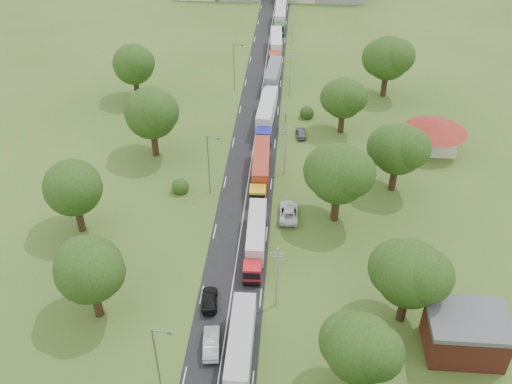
# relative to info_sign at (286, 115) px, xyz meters

# --- Properties ---
(ground) EXTENTS (260.00, 260.00, 0.00)m
(ground) POSITION_rel_info_sign_xyz_m (-5.20, -35.00, -3.00)
(ground) COLOR #354E1A
(ground) RESTS_ON ground
(road) EXTENTS (8.00, 200.00, 0.04)m
(road) POSITION_rel_info_sign_xyz_m (-5.20, -15.00, -3.00)
(road) COLOR black
(road) RESTS_ON ground
(info_sign) EXTENTS (0.12, 3.10, 4.10)m
(info_sign) POSITION_rel_info_sign_xyz_m (0.00, 0.00, 0.00)
(info_sign) COLOR slate
(info_sign) RESTS_ON ground
(pole_1) EXTENTS (1.60, 0.24, 9.00)m
(pole_1) POSITION_rel_info_sign_xyz_m (0.30, -42.00, 1.68)
(pole_1) COLOR gray
(pole_1) RESTS_ON ground
(pole_2) EXTENTS (1.60, 0.24, 9.00)m
(pole_2) POSITION_rel_info_sign_xyz_m (0.30, -14.00, 1.68)
(pole_2) COLOR gray
(pole_2) RESTS_ON ground
(pole_3) EXTENTS (1.60, 0.24, 9.00)m
(pole_3) POSITION_rel_info_sign_xyz_m (0.30, 14.00, 1.68)
(pole_3) COLOR gray
(pole_3) RESTS_ON ground
(pole_4) EXTENTS (1.60, 0.24, 9.00)m
(pole_4) POSITION_rel_info_sign_xyz_m (0.30, 42.00, 1.68)
(pole_4) COLOR gray
(pole_4) RESTS_ON ground
(lamp_0) EXTENTS (2.03, 0.22, 10.00)m
(lamp_0) POSITION_rel_info_sign_xyz_m (-10.55, -55.00, 2.55)
(lamp_0) COLOR slate
(lamp_0) RESTS_ON ground
(lamp_1) EXTENTS (2.03, 0.22, 10.00)m
(lamp_1) POSITION_rel_info_sign_xyz_m (-10.55, -20.00, 2.55)
(lamp_1) COLOR slate
(lamp_1) RESTS_ON ground
(lamp_2) EXTENTS (2.03, 0.22, 10.00)m
(lamp_2) POSITION_rel_info_sign_xyz_m (-10.55, 15.00, 2.55)
(lamp_2) COLOR slate
(lamp_2) RESTS_ON ground
(tree_2) EXTENTS (8.00, 8.00, 10.10)m
(tree_2) POSITION_rel_info_sign_xyz_m (8.79, -52.86, 3.59)
(tree_2) COLOR #382616
(tree_2) RESTS_ON ground
(tree_3) EXTENTS (8.80, 8.80, 11.07)m
(tree_3) POSITION_rel_info_sign_xyz_m (14.79, -42.84, 4.22)
(tree_3) COLOR #382616
(tree_3) RESTS_ON ground
(tree_4) EXTENTS (9.60, 9.60, 12.05)m
(tree_4) POSITION_rel_info_sign_xyz_m (7.79, -24.83, 4.85)
(tree_4) COLOR #382616
(tree_4) RESTS_ON ground
(tree_5) EXTENTS (8.80, 8.80, 11.07)m
(tree_5) POSITION_rel_info_sign_xyz_m (16.79, -16.84, 4.22)
(tree_5) COLOR #382616
(tree_5) RESTS_ON ground
(tree_6) EXTENTS (8.00, 8.00, 10.10)m
(tree_6) POSITION_rel_info_sign_xyz_m (9.79, 0.14, 3.59)
(tree_6) COLOR #382616
(tree_6) RESTS_ON ground
(tree_7) EXTENTS (9.60, 9.60, 12.05)m
(tree_7) POSITION_rel_info_sign_xyz_m (18.79, 15.17, 4.85)
(tree_7) COLOR #382616
(tree_7) RESTS_ON ground
(tree_10) EXTENTS (8.80, 8.80, 11.07)m
(tree_10) POSITION_rel_info_sign_xyz_m (-20.21, -44.84, 4.22)
(tree_10) COLOR #382616
(tree_10) RESTS_ON ground
(tree_11) EXTENTS (8.80, 8.80, 11.07)m
(tree_11) POSITION_rel_info_sign_xyz_m (-27.21, -29.84, 4.22)
(tree_11) COLOR #382616
(tree_11) RESTS_ON ground
(tree_12) EXTENTS (9.60, 9.60, 12.05)m
(tree_12) POSITION_rel_info_sign_xyz_m (-21.21, -9.83, 4.85)
(tree_12) COLOR #382616
(tree_12) RESTS_ON ground
(tree_13) EXTENTS (8.80, 8.80, 11.07)m
(tree_13) POSITION_rel_info_sign_xyz_m (-29.21, 10.16, 4.22)
(tree_13) COLOR #382616
(tree_13) RESTS_ON ground
(house_brick) EXTENTS (8.60, 6.60, 5.20)m
(house_brick) POSITION_rel_info_sign_xyz_m (20.80, -47.00, -0.35)
(house_brick) COLOR maroon
(house_brick) RESTS_ON ground
(house_cream) EXTENTS (10.08, 10.08, 5.80)m
(house_cream) POSITION_rel_info_sign_xyz_m (24.80, -5.00, 0.64)
(house_cream) COLOR beige
(house_cream) RESTS_ON ground
(truck_0) EXTENTS (2.56, 14.44, 4.00)m
(truck_0) POSITION_rel_info_sign_xyz_m (-3.10, -50.92, -0.88)
(truck_0) COLOR white
(truck_0) RESTS_ON ground
(truck_1) EXTENTS (2.61, 13.53, 3.75)m
(truck_1) POSITION_rel_info_sign_xyz_m (-2.84, -32.25, -1.01)
(truck_1) COLOR red
(truck_1) RESTS_ON ground
(truck_2) EXTENTS (2.87, 14.53, 4.02)m
(truck_2) POSITION_rel_info_sign_xyz_m (-3.31, -15.92, -0.87)
(truck_2) COLOR gold
(truck_2) RESTS_ON ground
(truck_3) EXTENTS (3.26, 15.32, 4.23)m
(truck_3) POSITION_rel_info_sign_xyz_m (-3.46, 1.05, -0.76)
(truck_3) COLOR #192096
(truck_3) RESTS_ON ground
(truck_4) EXTENTS (3.09, 14.53, 4.02)m
(truck_4) POSITION_rel_info_sign_xyz_m (-3.11, 17.16, -0.87)
(truck_4) COLOR silver
(truck_4) RESTS_ON ground
(truck_5) EXTENTS (3.08, 14.67, 4.06)m
(truck_5) POSITION_rel_info_sign_xyz_m (-3.32, 34.58, -0.85)
(truck_5) COLOR #B5351B
(truck_5) RESTS_ON ground
(truck_6) EXTENTS (2.72, 15.16, 4.20)m
(truck_6) POSITION_rel_info_sign_xyz_m (-3.12, 52.58, -0.77)
(truck_6) COLOR #225C2B
(truck_6) RESTS_ON ground
(car_lane_mid) EXTENTS (2.30, 5.14, 1.64)m
(car_lane_mid) POSITION_rel_info_sign_xyz_m (-6.47, -48.82, -2.18)
(car_lane_mid) COLOR #ABAEB3
(car_lane_mid) RESTS_ON ground
(car_lane_rear) EXTENTS (2.38, 4.79, 1.34)m
(car_lane_rear) POSITION_rel_info_sign_xyz_m (-7.60, -42.29, -2.33)
(car_lane_rear) COLOR black
(car_lane_rear) RESTS_ON ground
(car_verge_near) EXTENTS (2.82, 5.93, 1.63)m
(car_verge_near) POSITION_rel_info_sign_xyz_m (1.31, -24.88, -2.18)
(car_verge_near) COLOR silver
(car_verge_near) RESTS_ON ground
(car_verge_far) EXTENTS (2.01, 4.12, 1.35)m
(car_verge_far) POSITION_rel_info_sign_xyz_m (2.80, -2.09, -2.32)
(car_verge_far) COLOR #54565C
(car_verge_far) RESTS_ON ground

